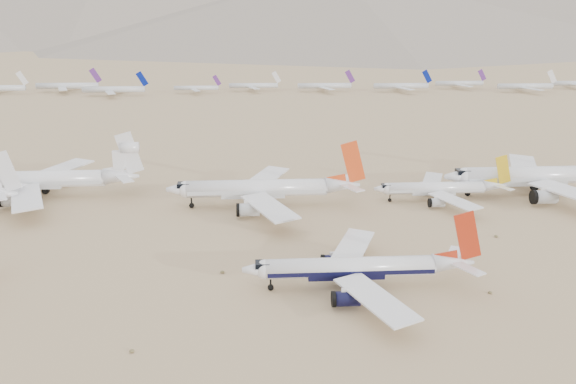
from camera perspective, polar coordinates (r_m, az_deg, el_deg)
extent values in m
plane|color=#997E59|center=(114.28, 8.63, -10.90)|extent=(7000.00, 7000.00, 0.00)
cylinder|color=white|center=(116.60, 6.35, -7.58)|extent=(34.80, 4.11, 4.11)
cube|color=black|center=(116.82, 6.34, -7.81)|extent=(34.10, 4.17, 0.93)
sphere|color=white|center=(115.01, -2.31, -7.85)|extent=(4.11, 4.11, 4.11)
cube|color=black|center=(114.52, -2.63, -7.35)|extent=(2.88, 2.67, 1.03)
cone|color=white|center=(121.88, 16.44, -6.92)|extent=(8.70, 4.11, 4.11)
cube|color=white|center=(106.74, 8.89, -10.65)|extent=(13.44, 21.18, 0.64)
cube|color=white|center=(118.88, 17.87, -7.43)|extent=(5.52, 7.22, 0.25)
cylinder|color=black|center=(109.93, 6.05, -10.73)|extent=(4.83, 2.96, 2.96)
cube|color=white|center=(128.30, 6.61, -5.51)|extent=(13.44, 21.18, 0.64)
cube|color=white|center=(125.67, 16.59, -5.92)|extent=(5.52, 7.22, 0.25)
cylinder|color=black|center=(125.04, 4.77, -7.02)|extent=(4.83, 2.96, 2.96)
cube|color=#AE2710|center=(120.43, 17.77, -4.25)|extent=(6.59, 0.33, 10.87)
cylinder|color=black|center=(116.87, -1.77, -9.66)|extent=(1.23, 0.51, 1.23)
cylinder|color=black|center=(116.03, 7.24, -9.88)|extent=(1.73, 1.03, 1.73)
cylinder|color=black|center=(121.07, 6.74, -8.63)|extent=(1.73, 1.03, 1.73)
cylinder|color=white|center=(190.82, 23.93, 1.58)|extent=(45.51, 5.52, 5.52)
cube|color=silver|center=(190.99, 23.91, 1.38)|extent=(44.60, 5.60, 1.24)
sphere|color=white|center=(181.50, 17.54, 1.53)|extent=(5.52, 5.52, 5.52)
cube|color=black|center=(180.81, 17.33, 1.99)|extent=(3.86, 3.59, 1.38)
cube|color=white|center=(179.38, 27.16, -0.14)|extent=(17.58, 27.70, 0.85)
cylinder|color=silver|center=(181.07, 24.66, -0.47)|extent=(6.32, 3.97, 3.97)
cube|color=white|center=(206.41, 22.80, 2.58)|extent=(17.58, 27.70, 0.85)
cylinder|color=silver|center=(200.26, 21.74, 1.53)|extent=(6.32, 3.97, 3.97)
cylinder|color=black|center=(183.52, 17.78, -0.12)|extent=(1.66, 0.69, 1.66)
cylinder|color=black|center=(189.82, 24.76, -0.24)|extent=(2.32, 1.38, 2.32)
cylinder|color=black|center=(196.32, 23.74, 0.45)|extent=(2.32, 1.38, 2.32)
cylinder|color=white|center=(174.91, 14.77, 0.42)|extent=(29.46, 3.58, 3.58)
cube|color=silver|center=(175.04, 14.76, 0.28)|extent=(28.87, 3.63, 0.81)
sphere|color=white|center=(170.89, 10.07, 0.33)|extent=(3.58, 3.58, 3.58)
cube|color=black|center=(170.48, 9.91, 0.64)|extent=(2.51, 2.33, 0.90)
cone|color=white|center=(181.34, 20.25, 0.59)|extent=(7.36, 3.58, 3.58)
cube|color=white|center=(166.52, 16.58, -0.84)|extent=(11.38, 17.93, 0.55)
cube|color=white|center=(178.84, 21.11, 0.41)|extent=(4.68, 6.11, 0.21)
cylinder|color=silver|center=(168.50, 14.93, -1.06)|extent=(4.09, 2.58, 2.58)
cube|color=white|center=(185.22, 14.45, 1.19)|extent=(11.38, 17.93, 0.55)
cube|color=white|center=(184.77, 20.26, 1.04)|extent=(4.68, 6.11, 0.21)
cylinder|color=silver|center=(181.69, 13.53, 0.41)|extent=(4.09, 2.58, 2.58)
cube|color=gold|center=(180.84, 21.01, 2.14)|extent=(5.58, 0.29, 9.20)
cylinder|color=black|center=(172.19, 10.30, -0.80)|extent=(1.07, 0.45, 1.07)
cylinder|color=black|center=(174.04, 15.32, -0.88)|extent=(1.50, 0.90, 1.50)
cylinder|color=black|center=(178.54, 14.82, -0.37)|extent=(1.50, 0.90, 1.50)
cylinder|color=white|center=(163.75, -3.18, 0.41)|extent=(40.80, 4.99, 4.99)
cube|color=silver|center=(163.94, -3.17, 0.20)|extent=(39.99, 5.06, 1.12)
sphere|color=white|center=(164.94, -10.28, 0.27)|extent=(4.99, 4.99, 4.99)
cube|color=black|center=(164.63, -10.56, 0.72)|extent=(3.49, 3.24, 1.25)
cone|color=white|center=(165.67, 5.58, 0.69)|extent=(10.20, 4.99, 4.99)
cube|color=white|center=(150.40, -1.92, -1.51)|extent=(15.76, 24.83, 0.77)
cube|color=white|center=(161.37, 6.54, 0.43)|extent=(6.48, 8.47, 0.30)
cylinder|color=silver|center=(155.14, -3.96, -1.81)|extent=(5.67, 3.59, 3.59)
cube|color=white|center=(177.83, -2.20, 1.53)|extent=(15.76, 24.83, 0.77)
cube|color=white|center=(170.26, 6.00, 1.37)|extent=(6.48, 8.47, 0.30)
cylinder|color=silver|center=(174.34, -3.93, 0.40)|extent=(5.67, 3.59, 3.59)
cube|color=#DB4418|center=(164.22, 6.63, 3.07)|extent=(7.73, 0.40, 12.74)
cylinder|color=black|center=(166.33, -9.76, -1.36)|extent=(1.50, 0.62, 1.50)
cylinder|color=black|center=(161.92, -2.54, -1.53)|extent=(2.09, 1.25, 2.09)
cylinder|color=black|center=(168.52, -2.58, -0.75)|extent=(2.09, 1.25, 2.09)
cylinder|color=white|center=(188.54, -24.42, 1.20)|extent=(42.95, 5.14, 5.14)
cube|color=silver|center=(188.70, -24.40, 1.01)|extent=(42.09, 5.22, 1.16)
cone|color=white|center=(180.63, -16.55, 1.53)|extent=(10.74, 5.14, 5.14)
cube|color=white|center=(174.11, -25.04, -0.47)|extent=(16.59, 26.14, 0.80)
cube|color=white|center=(175.35, -16.25, 1.30)|extent=(6.82, 8.91, 0.31)
cylinder|color=silver|center=(180.90, -26.13, -0.75)|extent=(5.97, 3.70, 3.70)
cube|color=white|center=(201.34, -22.06, 2.20)|extent=(16.59, 26.14, 0.80)
cube|color=white|center=(184.66, -15.62, 2.16)|extent=(6.82, 8.91, 0.31)
cylinder|color=silver|center=(199.73, -23.92, 1.16)|extent=(5.97, 3.70, 3.70)
cube|color=white|center=(178.14, -15.83, 3.85)|extent=(8.14, 0.41, 13.41)
cylinder|color=white|center=(177.71, -15.78, 4.37)|extent=(5.37, 3.33, 3.33)
cylinder|color=black|center=(185.99, -24.10, -0.53)|extent=(2.16, 1.29, 2.16)
cylinder|color=black|center=(192.43, -23.39, 0.14)|extent=(2.16, 1.29, 2.16)
cone|color=white|center=(177.66, -27.19, -0.18)|extent=(9.56, 4.70, 4.70)
cube|color=white|center=(172.89, -27.21, -0.43)|extent=(6.07, 7.94, 0.28)
cube|color=white|center=(180.66, -26.15, 0.44)|extent=(6.07, 7.94, 0.28)
cube|color=white|center=(174.90, -26.70, 1.91)|extent=(7.25, 0.38, 11.94)
cube|color=white|center=(440.76, -25.41, 10.41)|extent=(8.09, 0.40, 10.19)
cube|color=silver|center=(458.44, -27.06, 9.47)|extent=(10.70, 18.70, 0.40)
cylinder|color=silver|center=(440.91, -21.50, 10.01)|extent=(43.73, 4.32, 4.32)
cube|color=#59277C|center=(434.35, -18.98, 11.15)|extent=(8.71, 0.43, 10.97)
cube|color=silver|center=(430.29, -21.93, 9.71)|extent=(11.52, 20.13, 0.43)
cube|color=silver|center=(451.71, -21.07, 10.13)|extent=(11.52, 20.13, 0.43)
cylinder|color=silver|center=(409.92, -17.28, 9.93)|extent=(42.17, 4.17, 4.17)
cube|color=navy|center=(404.95, -14.60, 11.07)|extent=(8.40, 0.42, 10.58)
cube|color=silver|center=(399.48, -17.63, 9.62)|extent=(11.11, 19.41, 0.42)
cube|color=silver|center=(420.54, -16.94, 10.05)|extent=(11.11, 19.41, 0.42)
cylinder|color=silver|center=(409.47, -9.30, 10.40)|extent=(31.23, 3.09, 3.09)
cube|color=#59277C|center=(407.68, -7.24, 11.19)|extent=(6.22, 0.31, 7.83)
cube|color=silver|center=(401.55, -9.40, 10.18)|extent=(8.23, 14.38, 0.31)
cube|color=silver|center=(417.51, -9.19, 10.47)|extent=(8.23, 14.38, 0.31)
cylinder|color=silver|center=(416.90, -3.53, 10.75)|extent=(35.60, 3.52, 3.52)
cube|color=white|center=(416.58, -1.19, 11.59)|extent=(7.09, 0.35, 8.93)
cube|color=silver|center=(407.82, -3.52, 10.52)|extent=(9.38, 16.39, 0.35)
cube|color=silver|center=(426.11, -3.53, 10.83)|extent=(9.38, 16.39, 0.35)
cylinder|color=silver|center=(414.46, 3.74, 10.73)|extent=(38.99, 3.85, 3.85)
cube|color=#59277C|center=(416.43, 6.31, 11.59)|extent=(7.76, 0.39, 9.78)
cube|color=silver|center=(404.60, 3.92, 10.47)|extent=(10.27, 17.95, 0.39)
cube|color=silver|center=(424.47, 3.57, 10.81)|extent=(10.27, 17.95, 0.39)
cylinder|color=silver|center=(420.76, 11.41, 10.53)|extent=(39.65, 3.92, 3.92)
cube|color=navy|center=(425.16, 13.94, 11.33)|extent=(7.90, 0.39, 9.95)
cube|color=silver|center=(410.99, 11.76, 10.26)|extent=(10.45, 18.25, 0.39)
cube|color=silver|center=(430.69, 11.06, 10.63)|extent=(10.45, 18.25, 0.39)
cylinder|color=silver|center=(448.63, 17.01, 10.52)|extent=(35.95, 3.55, 3.55)
cube|color=#59277C|center=(454.14, 19.11, 11.17)|extent=(7.16, 0.36, 9.02)
cube|color=silver|center=(440.04, 17.42, 10.29)|extent=(9.47, 16.55, 0.36)
cube|color=silver|center=(457.37, 16.60, 10.61)|extent=(9.47, 16.55, 0.36)
cylinder|color=silver|center=(444.72, 22.96, 9.87)|extent=(40.04, 3.96, 3.96)
cube|color=white|center=(452.65, 25.24, 10.56)|extent=(7.97, 0.40, 10.04)
cube|color=silver|center=(435.58, 23.54, 9.59)|extent=(10.55, 18.43, 0.40)
cube|color=silver|center=(454.04, 22.38, 10.00)|extent=(10.55, 18.43, 0.40)
cylinder|color=silver|center=(481.66, 27.18, 9.81)|extent=(36.00, 3.56, 3.56)
cube|color=silver|center=(489.73, 26.63, 9.92)|extent=(9.49, 16.57, 0.36)
cone|color=slate|center=(1210.43, 4.91, 18.37)|extent=(1260.00, 1260.00, 140.00)
ellipsoid|color=brown|center=(101.28, -15.58, -15.29)|extent=(0.84, 0.84, 0.46)
ellipsoid|color=brown|center=(124.83, -6.69, -8.07)|extent=(0.98, 0.98, 0.54)
ellipsoid|color=brown|center=(122.74, 19.85, -9.58)|extent=(0.84, 0.84, 0.46)
ellipsoid|color=brown|center=(152.43, 20.39, -4.23)|extent=(0.98, 0.98, 0.54)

